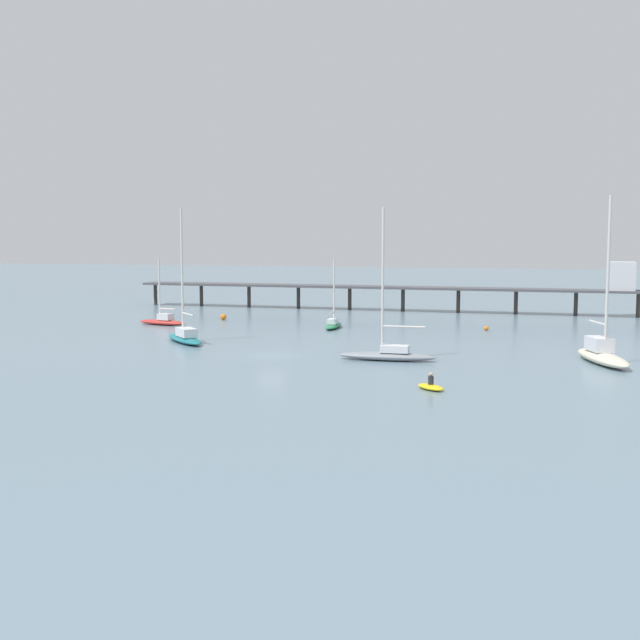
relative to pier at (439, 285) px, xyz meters
name	(u,v)px	position (x,y,z in m)	size (l,w,h in m)	color
ground_plane	(271,356)	(-8.48, -43.25, -3.59)	(400.00, 400.00, 0.00)	slate
pier	(439,285)	(0.00, 0.00, 0.00)	(68.42, 4.84, 6.86)	#4C4C51
sailboat_teal	(185,335)	(-19.09, -37.47, -2.84)	(6.84, 7.17, 12.55)	#1E727A
sailboat_green	(333,323)	(-8.67, -22.01, -3.06)	(1.79, 6.11, 7.50)	#287F4C
sailboat_red	(163,320)	(-28.13, -24.05, -3.05)	(6.53, 3.07, 7.61)	red
sailboat_cream	(602,353)	(17.96, -40.22, -2.74)	(4.81, 9.08, 13.10)	beige
sailboat_gray	(388,352)	(1.46, -43.23, -2.87)	(7.94, 2.04, 12.29)	gray
dinghy_yellow	(431,386)	(6.50, -54.83, -3.37)	(2.39, 2.36, 1.14)	yellow
mooring_buoy_mid	(223,317)	(-23.58, -17.20, -3.22)	(0.74, 0.74, 0.74)	orange
mooring_buoy_near	(486,328)	(7.62, -19.89, -3.34)	(0.50, 0.50, 0.50)	orange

